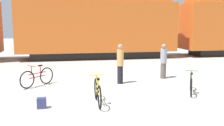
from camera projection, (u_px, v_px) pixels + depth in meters
ground_plane at (139, 99)px, 9.21m from camera, size 80.00×80.00×0.00m
freight_train at (97, 19)px, 19.59m from camera, size 37.39×2.81×5.51m
rail_near at (99, 59)px, 19.33m from camera, size 49.39×0.07×0.01m
rail_far at (97, 57)px, 20.72m from camera, size 49.39×0.07×0.01m
bicycle_yellow at (98, 92)px, 8.58m from camera, size 0.46×1.80×0.93m
bicycle_maroon at (37, 77)px, 11.02m from camera, size 1.27×1.28×0.91m
bicycle_green at (191, 84)px, 9.90m from camera, size 0.77×1.50×0.84m
person_in_grey at (164, 61)px, 12.52m from camera, size 0.31×0.31×1.66m
person_in_tan at (120, 64)px, 11.42m from camera, size 0.29×0.29×1.74m
backpack at (42, 103)px, 8.15m from camera, size 0.28×0.20×0.34m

